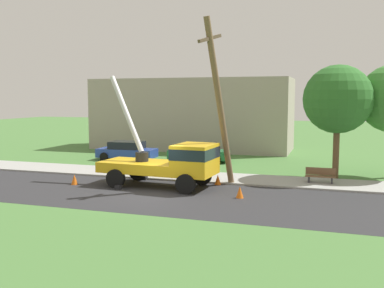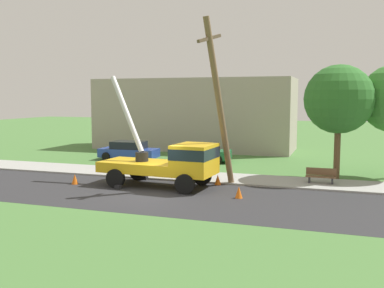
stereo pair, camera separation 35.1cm
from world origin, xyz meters
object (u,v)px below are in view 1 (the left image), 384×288
at_px(parked_sedan_blue, 127,151).
at_px(parked_sedan_green, 199,152).
at_px(leaning_utility_pole, 219,102).
at_px(traffic_cone_curbside, 218,180).
at_px(traffic_cone_ahead, 240,192).
at_px(roadside_tree_far, 338,99).
at_px(utility_truck, 172,161).
at_px(traffic_cone_behind, 74,180).
at_px(park_bench, 320,176).

bearing_deg(parked_sedan_blue, parked_sedan_green, 9.03).
height_order(leaning_utility_pole, traffic_cone_curbside, leaning_utility_pole).
height_order(traffic_cone_ahead, parked_sedan_blue, parked_sedan_blue).
bearing_deg(roadside_tree_far, traffic_cone_ahead, -122.85).
bearing_deg(parked_sedan_green, leaning_utility_pole, -66.40).
relative_size(utility_truck, traffic_cone_curbside, 12.05).
distance_m(traffic_cone_curbside, roadside_tree_far, 8.43).
bearing_deg(traffic_cone_behind, parked_sedan_green, 69.01).
distance_m(traffic_cone_ahead, park_bench, 5.78).
bearing_deg(traffic_cone_ahead, utility_truck, 161.55).
distance_m(parked_sedan_green, roadside_tree_far, 11.10).
bearing_deg(utility_truck, roadside_tree_far, 33.15).
bearing_deg(traffic_cone_behind, parked_sedan_blue, 99.06).
relative_size(park_bench, roadside_tree_far, 0.24).
bearing_deg(parked_sedan_green, parked_sedan_blue, -170.97).
height_order(parked_sedan_blue, park_bench, parked_sedan_blue).
bearing_deg(traffic_cone_curbside, parked_sedan_blue, 141.90).
xyz_separation_m(leaning_utility_pole, park_bench, (5.09, 2.49, -4.04)).
height_order(leaning_utility_pole, parked_sedan_green, leaning_utility_pole).
height_order(utility_truck, parked_sedan_blue, utility_truck).
distance_m(traffic_cone_curbside, park_bench, 5.62).
bearing_deg(leaning_utility_pole, traffic_cone_curbside, 108.76).
bearing_deg(utility_truck, traffic_cone_ahead, -18.45).
bearing_deg(traffic_cone_behind, roadside_tree_far, 24.91).
height_order(leaning_utility_pole, park_bench, leaning_utility_pole).
distance_m(utility_truck, parked_sedan_green, 9.47).
bearing_deg(parked_sedan_blue, utility_truck, -51.04).
height_order(traffic_cone_behind, park_bench, park_bench).
height_order(leaning_utility_pole, traffic_cone_ahead, leaning_utility_pole).
bearing_deg(park_bench, parked_sedan_blue, 160.00).
bearing_deg(utility_truck, parked_sedan_green, 98.58).
bearing_deg(park_bench, traffic_cone_ahead, -127.52).
bearing_deg(roadside_tree_far, parked_sedan_blue, 168.26).
distance_m(parked_sedan_green, park_bench, 10.70).
distance_m(traffic_cone_ahead, roadside_tree_far, 9.02).
xyz_separation_m(traffic_cone_curbside, parked_sedan_blue, (-8.95, 7.02, 0.43)).
bearing_deg(utility_truck, parked_sedan_blue, 128.96).
distance_m(parked_sedan_blue, park_bench, 15.18).
bearing_deg(park_bench, parked_sedan_green, 145.52).
distance_m(leaning_utility_pole, park_bench, 6.96).
distance_m(leaning_utility_pole, traffic_cone_ahead, 4.97).
height_order(traffic_cone_behind, parked_sedan_blue, parked_sedan_blue).
bearing_deg(parked_sedan_green, traffic_cone_curbside, -66.01).
xyz_separation_m(traffic_cone_behind, traffic_cone_curbside, (7.45, 2.39, 0.00)).
bearing_deg(parked_sedan_blue, traffic_cone_curbside, -38.10).
relative_size(traffic_cone_behind, traffic_cone_curbside, 1.00).
xyz_separation_m(traffic_cone_behind, parked_sedan_blue, (-1.50, 9.41, 0.43)).
bearing_deg(traffic_cone_behind, leaning_utility_pole, 12.73).
bearing_deg(parked_sedan_green, park_bench, -34.48).
height_order(traffic_cone_curbside, parked_sedan_blue, parked_sedan_blue).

